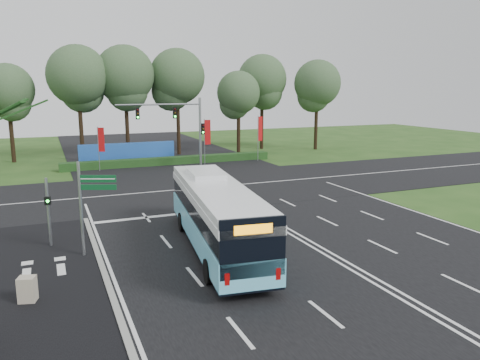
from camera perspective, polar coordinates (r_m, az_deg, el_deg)
name	(u,v)px	position (r m, az deg, el deg)	size (l,w,h in m)	color
ground	(278,228)	(27.14, 4.69, -5.85)	(120.00, 120.00, 0.00)	#254918
road_main	(278,228)	(27.14, 4.70, -5.81)	(20.00, 120.00, 0.04)	black
road_cross	(210,187)	(37.84, -3.68, -0.90)	(120.00, 14.00, 0.05)	black
bike_path	(44,281)	(21.51, -22.75, -11.30)	(5.00, 18.00, 0.06)	black
kerb_strip	(104,272)	(21.58, -16.28, -10.69)	(0.25, 18.00, 0.12)	gray
city_bus	(216,215)	(23.02, -2.90, -4.29)	(4.17, 12.67, 3.57)	#6EDBFF
pedestrian_signal	(48,210)	(25.30, -22.33, -3.38)	(0.32, 0.42, 3.55)	gray
street_sign	(88,198)	(23.03, -18.04, -2.14)	(1.67, 0.77, 4.59)	gray
utility_cabinet	(27,290)	(19.64, -24.49, -12.10)	(0.61, 0.51, 1.02)	#B5A891
banner_flag_left	(101,142)	(46.59, -16.63, 4.43)	(0.60, 0.28, 4.32)	gray
banner_flag_mid	(207,135)	(48.70, -4.08, 5.48)	(0.71, 0.08, 4.79)	gray
banner_flag_right	(260,132)	(51.27, 2.41, 5.91)	(0.68, 0.34, 4.96)	gray
traffic_light_gantry	(182,123)	(45.30, -7.06, 6.97)	(8.41, 0.28, 7.00)	gray
hedge	(171,161)	(49.57, -8.44, 2.33)	(22.00, 1.20, 0.80)	#173A15
blue_hoarding	(128,153)	(51.10, -13.52, 3.20)	(10.00, 0.30, 2.20)	blue
eucalyptus_row	(156,81)	(55.30, -10.22, 11.84)	(47.28, 9.35, 12.64)	black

